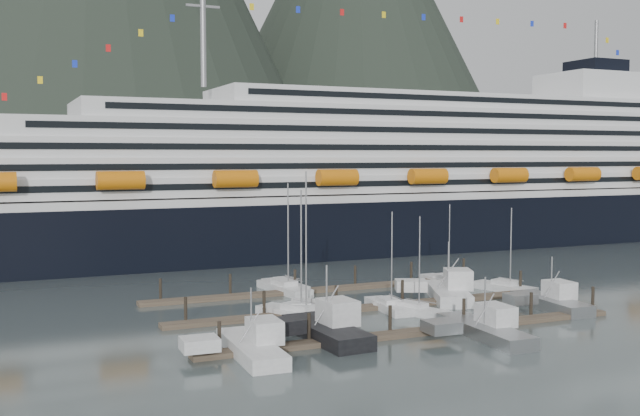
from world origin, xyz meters
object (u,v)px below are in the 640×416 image
Objects in this scene: sailboat_a at (302,312)px; sailboat_h at (505,288)px; sailboat_d at (412,311)px; sailboat_c at (388,307)px; trawler_c at (483,329)px; trawler_b at (325,330)px; cruise_ship at (401,186)px; trawler_a at (250,346)px; sailboat_e at (284,289)px; sailboat_f at (285,286)px; trawler_e at (447,292)px; trawler_d at (550,301)px; sailboat_b at (299,315)px; sailboat_g at (445,282)px.

sailboat_a reaches higher than sailboat_h.
sailboat_d is at bearing -83.60° from sailboat_a.
sailboat_c is 0.91× the size of trawler_c.
sailboat_h is (18.80, 7.38, 0.02)m from sailboat_d.
cruise_ship is at bearing -38.73° from trawler_b.
sailboat_a is 1.23× the size of sailboat_c.
sailboat_d is 24.85m from trawler_a.
trawler_c is at bearing -171.36° from sailboat_e.
sailboat_f is 22.06m from trawler_e.
trawler_d is (15.71, 8.28, 0.01)m from trawler_c.
sailboat_d is at bearing 93.85° from sailboat_h.
sailboat_d is 0.90× the size of trawler_e.
sailboat_b is at bearing 120.81° from trawler_e.
sailboat_d is (12.10, -4.12, -0.06)m from sailboat_a.
sailboat_b is at bearing 55.45° from sailboat_d.
sailboat_a reaches higher than trawler_a.
cruise_ship reaches higher than sailboat_d.
trawler_e is at bearing -61.68° from trawler_a.
sailboat_f is (4.37, 16.49, -0.03)m from sailboat_a.
cruise_ship reaches higher than trawler_a.
trawler_e is (20.60, 1.57, 0.55)m from sailboat_a.
cruise_ship is at bearing -54.55° from sailboat_e.
sailboat_d reaches higher than sailboat_h.
trawler_e is (8.50, 5.68, 0.61)m from sailboat_d.
sailboat_a is at bearing 78.44° from sailboat_h.
trawler_d is at bearing -81.02° from sailboat_a.
trawler_d is at bearing -59.98° from trawler_c.
trawler_a is 34.94m from trawler_e.
sailboat_g is (14.41, 15.10, 0.00)m from sailboat_d.
trawler_c is (13.76, -15.38, 0.41)m from sailboat_b.
sailboat_a is 1.15× the size of trawler_e.
sailboat_d reaches higher than trawler_b.
sailboat_c is at bearing -169.18° from sailboat_f.
sailboat_f is at bearing -1.36° from sailboat_d.
sailboat_h reaches higher than trawler_d.
trawler_c is (8.54, -33.08, 0.45)m from sailboat_f.
sailboat_g reaches higher than trawler_c.
sailboat_a is 12.78m from sailboat_d.
cruise_ship is at bearing -55.87° from sailboat_f.
sailboat_b is 1.45× the size of sailboat_d.
trawler_d is (39.42, 5.42, -0.00)m from trawler_a.
sailboat_g is (26.51, 10.98, -0.05)m from sailboat_a.
sailboat_a is 31.07m from sailboat_h.
trawler_e is at bearing -70.05° from sailboat_c.
sailboat_g is at bearing -48.04° from sailboat_c.
trawler_b reaches higher than trawler_e.
trawler_b is at bearing 142.48° from trawler_e.
sailboat_c is (10.59, -1.18, -0.04)m from sailboat_a.
sailboat_f reaches higher than sailboat_d.
trawler_a is at bearing 167.00° from sailboat_a.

